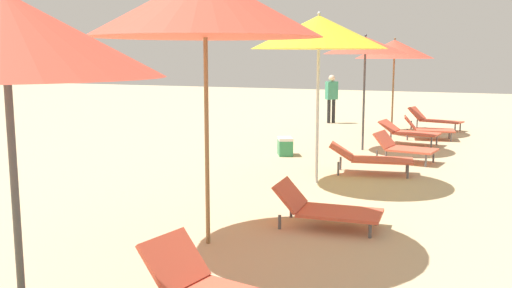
# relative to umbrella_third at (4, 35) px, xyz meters

# --- Properties ---
(umbrella_third) EXTENTS (1.94, 1.94, 2.61)m
(umbrella_third) POSITION_rel_umbrella_third_xyz_m (0.00, 0.00, 0.00)
(umbrella_third) COLOR #4C4C51
(umbrella_third) RESTS_ON ground
(umbrella_fourth) EXTENTS (2.60, 2.60, 3.12)m
(umbrella_fourth) POSITION_rel_umbrella_third_xyz_m (-0.24, 3.01, 0.42)
(umbrella_fourth) COLOR olive
(umbrella_fourth) RESTS_ON ground
(lounger_fourth_shoreside) EXTENTS (1.38, 0.76, 0.56)m
(lounger_fourth_shoreside) POSITION_rel_umbrella_third_xyz_m (0.83, 4.17, -2.04)
(lounger_fourth_shoreside) COLOR #D8593F
(lounger_fourth_shoreside) RESTS_ON ground
(umbrella_fifth) EXTENTS (2.27, 2.27, 2.88)m
(umbrella_fifth) POSITION_rel_umbrella_third_xyz_m (-0.04, 6.58, 0.26)
(umbrella_fifth) COLOR silver
(umbrella_fifth) RESTS_ON ground
(lounger_fifth_shoreside) EXTENTS (1.60, 0.89, 0.56)m
(lounger_fifth_shoreside) POSITION_rel_umbrella_third_xyz_m (0.65, 7.67, -1.98)
(lounger_fifth_shoreside) COLOR #D8593F
(lounger_fifth_shoreside) RESTS_ON ground
(umbrella_sixth) EXTENTS (1.92, 1.92, 2.64)m
(umbrella_sixth) POSITION_rel_umbrella_third_xyz_m (-0.08, 10.30, 0.10)
(umbrella_sixth) COLOR #4C4C51
(umbrella_sixth) RESTS_ON ground
(lounger_sixth_shoreside) EXTENTS (1.48, 0.82, 0.58)m
(lounger_sixth_shoreside) POSITION_rel_umbrella_third_xyz_m (0.77, 11.52, -1.96)
(lounger_sixth_shoreside) COLOR #D8593F
(lounger_sixth_shoreside) RESTS_ON ground
(lounger_sixth_inland) EXTENTS (1.27, 0.85, 0.60)m
(lounger_sixth_inland) POSITION_rel_umbrella_third_xyz_m (1.03, 9.12, -1.98)
(lounger_sixth_inland) COLOR #D8593F
(lounger_sixth_inland) RESTS_ON ground
(umbrella_farthest) EXTENTS (2.16, 2.16, 2.66)m
(umbrella_farthest) POSITION_rel_umbrella_third_xyz_m (0.00, 13.58, 0.05)
(umbrella_farthest) COLOR olive
(umbrella_farthest) RESTS_ON ground
(lounger_farthest_shoreside) EXTENTS (1.61, 0.90, 0.65)m
(lounger_farthest_shoreside) POSITION_rel_umbrella_third_xyz_m (1.03, 14.71, -1.97)
(lounger_farthest_shoreside) COLOR #D8593F
(lounger_farthest_shoreside) RESTS_ON ground
(lounger_farthest_inland) EXTENTS (1.36, 0.87, 0.60)m
(lounger_farthest_inland) POSITION_rel_umbrella_third_xyz_m (1.09, 12.62, -1.99)
(lounger_farthest_inland) COLOR #D8593F
(lounger_farthest_inland) RESTS_ON ground
(person_walking_mid) EXTENTS (0.41, 0.41, 1.55)m
(person_walking_mid) POSITION_rel_umbrella_third_xyz_m (-2.22, 15.17, -1.36)
(person_walking_mid) COLOR #262628
(person_walking_mid) RESTS_ON ground
(cooler_box) EXTENTS (0.49, 0.56, 0.40)m
(cooler_box) POSITION_rel_umbrella_third_xyz_m (-1.49, 8.93, -2.09)
(cooler_box) COLOR #338C59
(cooler_box) RESTS_ON ground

